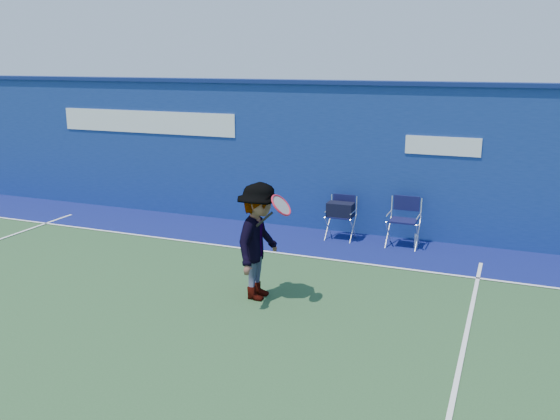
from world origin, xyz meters
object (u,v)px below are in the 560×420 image
at_px(directors_chair_left, 341,221).
at_px(tennis_player, 259,241).
at_px(water_bottle, 416,241).
at_px(directors_chair_right, 403,231).

height_order(directors_chair_left, tennis_player, tennis_player).
bearing_deg(directors_chair_left, tennis_player, -95.10).
relative_size(directors_chair_left, water_bottle, 3.21).
distance_m(directors_chair_right, tennis_player, 3.71).
xyz_separation_m(directors_chair_right, water_bottle, (0.25, 0.01, -0.16)).
bearing_deg(directors_chair_right, tennis_player, -114.93).
xyz_separation_m(directors_chair_right, tennis_player, (-1.54, -3.32, 0.59)).
relative_size(directors_chair_right, tennis_player, 0.53).
distance_m(directors_chair_right, water_bottle, 0.30).
bearing_deg(directors_chair_right, directors_chair_left, 179.06).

